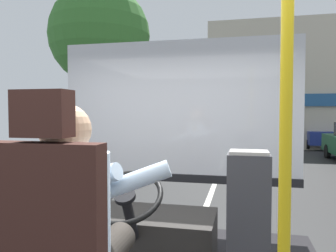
{
  "coord_description": "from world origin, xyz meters",
  "views": [
    {
      "loc": [
        0.66,
        -1.72,
        1.87
      ],
      "look_at": [
        0.04,
        1.0,
        1.74
      ],
      "focal_mm": 34.8,
      "sensor_mm": 36.0,
      "label": 1
    }
  ],
  "objects_px": {
    "parked_car_silver": "(307,129)",
    "bus_driver": "(73,218)",
    "steering_console": "(145,236)",
    "handrail_pole": "(285,177)",
    "fare_box": "(248,228)",
    "parked_car_blue": "(320,134)"
  },
  "relations": [
    {
      "from": "steering_console",
      "to": "parked_car_blue",
      "type": "xyz_separation_m",
      "value": [
        4.76,
        15.8,
        -0.15
      ]
    },
    {
      "from": "fare_box",
      "to": "parked_car_blue",
      "type": "xyz_separation_m",
      "value": [
        3.98,
        16.17,
        -0.41
      ]
    },
    {
      "from": "bus_driver",
      "to": "parked_car_silver",
      "type": "distance_m",
      "value": 23.36
    },
    {
      "from": "handrail_pole",
      "to": "parked_car_blue",
      "type": "distance_m",
      "value": 17.47
    },
    {
      "from": "steering_console",
      "to": "fare_box",
      "type": "bearing_deg",
      "value": -25.38
    },
    {
      "from": "parked_car_silver",
      "to": "bus_driver",
      "type": "bearing_deg",
      "value": -102.82
    },
    {
      "from": "steering_console",
      "to": "parked_car_blue",
      "type": "height_order",
      "value": "steering_console"
    },
    {
      "from": "bus_driver",
      "to": "fare_box",
      "type": "bearing_deg",
      "value": 43.44
    },
    {
      "from": "parked_car_blue",
      "to": "parked_car_silver",
      "type": "distance_m",
      "value": 5.87
    },
    {
      "from": "steering_console",
      "to": "handrail_pole",
      "type": "bearing_deg",
      "value": -53.81
    },
    {
      "from": "steering_console",
      "to": "parked_car_blue",
      "type": "bearing_deg",
      "value": 73.22
    },
    {
      "from": "parked_car_blue",
      "to": "handrail_pole",
      "type": "bearing_deg",
      "value": -102.82
    },
    {
      "from": "bus_driver",
      "to": "handrail_pole",
      "type": "xyz_separation_m",
      "value": [
        0.89,
        -0.1,
        0.25
      ]
    },
    {
      "from": "steering_console",
      "to": "fare_box",
      "type": "relative_size",
      "value": 1.14
    },
    {
      "from": "bus_driver",
      "to": "parked_car_blue",
      "type": "bearing_deg",
      "value": 74.27
    },
    {
      "from": "steering_console",
      "to": "handrail_pole",
      "type": "relative_size",
      "value": 0.57
    },
    {
      "from": "handrail_pole",
      "to": "fare_box",
      "type": "xyz_separation_m",
      "value": [
        -0.11,
        0.85,
        -0.49
      ]
    },
    {
      "from": "steering_console",
      "to": "handrail_pole",
      "type": "xyz_separation_m",
      "value": [
        0.89,
        -1.22,
        0.75
      ]
    },
    {
      "from": "fare_box",
      "to": "parked_car_blue",
      "type": "relative_size",
      "value": 0.25
    },
    {
      "from": "fare_box",
      "to": "parked_car_silver",
      "type": "relative_size",
      "value": 0.22
    },
    {
      "from": "steering_console",
      "to": "parked_car_silver",
      "type": "xyz_separation_m",
      "value": [
        5.18,
        21.65,
        -0.24
      ]
    },
    {
      "from": "bus_driver",
      "to": "parked_car_silver",
      "type": "bearing_deg",
      "value": 77.18
    }
  ]
}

